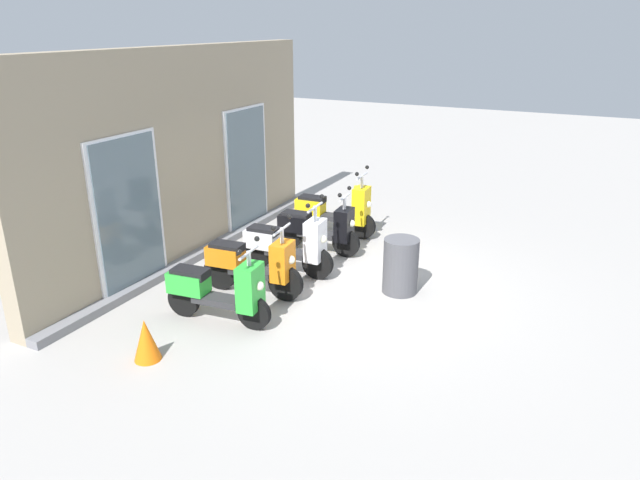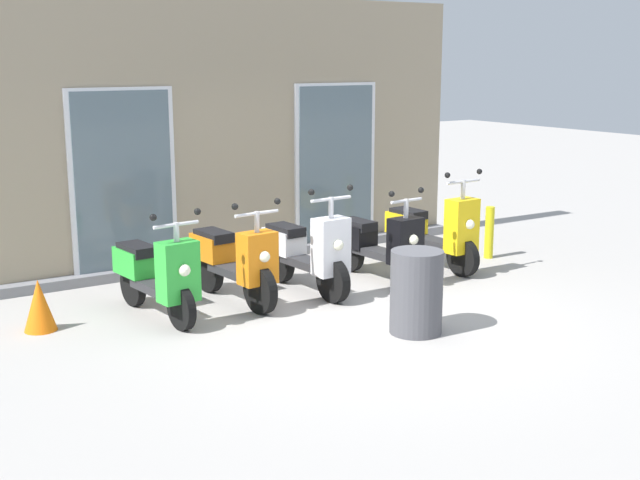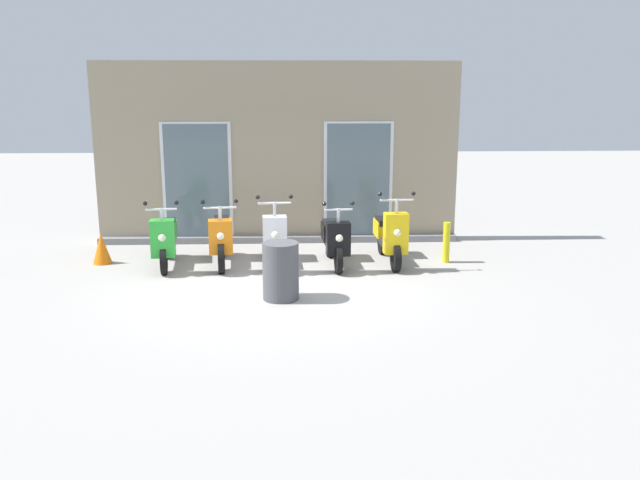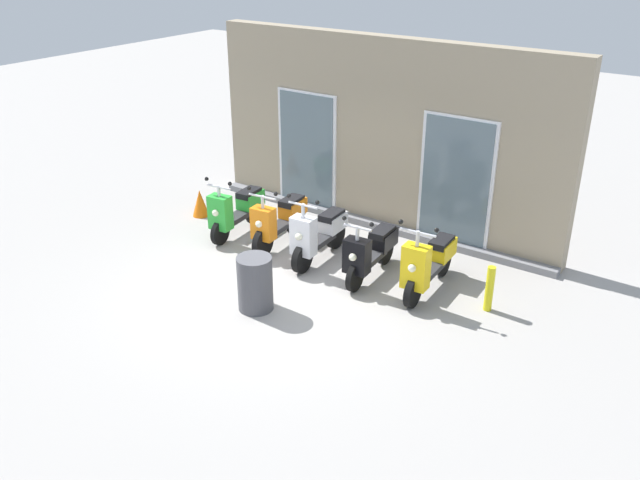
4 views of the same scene
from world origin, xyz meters
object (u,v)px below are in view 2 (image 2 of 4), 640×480
(scooter_white, at_px, (307,252))
(traffic_cone, at_px, (39,305))
(scooter_black, at_px, (378,243))
(scooter_yellow, at_px, (433,231))
(scooter_green, at_px, (156,273))
(trash_bin, at_px, (416,292))
(scooter_orange, at_px, (233,261))
(curb_bollard, at_px, (489,232))

(scooter_white, bearing_deg, traffic_cone, 174.89)
(scooter_black, distance_m, traffic_cone, 3.96)
(scooter_yellow, bearing_deg, scooter_black, -173.97)
(scooter_white, height_order, scooter_black, scooter_white)
(scooter_green, distance_m, trash_bin, 2.66)
(scooter_white, height_order, traffic_cone, scooter_white)
(scooter_green, xyz_separation_m, traffic_cone, (-1.13, 0.24, -0.22))
(scooter_green, xyz_separation_m, trash_bin, (1.94, -1.82, -0.07))
(scooter_green, xyz_separation_m, scooter_yellow, (3.76, 0.07, 0.00))
(scooter_orange, distance_m, trash_bin, 2.15)
(scooter_yellow, bearing_deg, traffic_cone, 177.94)
(trash_bin, bearing_deg, scooter_yellow, 45.98)
(scooter_green, height_order, scooter_white, scooter_white)
(scooter_green, relative_size, scooter_black, 0.99)
(scooter_orange, xyz_separation_m, scooter_black, (1.90, -0.10, -0.02))
(scooter_green, height_order, curb_bollard, scooter_green)
(curb_bollard, bearing_deg, traffic_cone, 178.26)
(curb_bollard, bearing_deg, scooter_green, -179.22)
(scooter_yellow, relative_size, traffic_cone, 3.12)
(scooter_white, relative_size, curb_bollard, 2.23)
(scooter_white, height_order, scooter_yellow, scooter_yellow)
(traffic_cone, bearing_deg, scooter_green, -12.08)
(scooter_white, bearing_deg, scooter_orange, 174.15)
(scooter_orange, distance_m, scooter_white, 0.89)
(scooter_orange, xyz_separation_m, trash_bin, (1.03, -1.89, -0.06))
(scooter_black, height_order, scooter_yellow, scooter_yellow)
(scooter_white, bearing_deg, scooter_green, 179.34)
(scooter_white, xyz_separation_m, scooter_black, (1.01, -0.01, -0.02))
(scooter_white, bearing_deg, scooter_yellow, 2.54)
(scooter_yellow, xyz_separation_m, trash_bin, (-1.82, -1.88, -0.07))
(scooter_green, distance_m, scooter_white, 1.81)
(scooter_white, relative_size, traffic_cone, 3.00)
(scooter_green, distance_m, scooter_yellow, 3.76)
(scooter_white, bearing_deg, trash_bin, -85.60)
(scooter_green, relative_size, traffic_cone, 2.90)
(scooter_green, height_order, scooter_black, scooter_green)
(scooter_orange, xyz_separation_m, curb_bollard, (3.82, -0.01, -0.12))
(scooter_green, height_order, scooter_orange, scooter_orange)
(scooter_yellow, distance_m, traffic_cone, 4.90)
(scooter_green, bearing_deg, scooter_black, -0.70)
(scooter_white, xyz_separation_m, curb_bollard, (2.93, 0.09, -0.13))
(scooter_orange, bearing_deg, scooter_green, -175.64)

